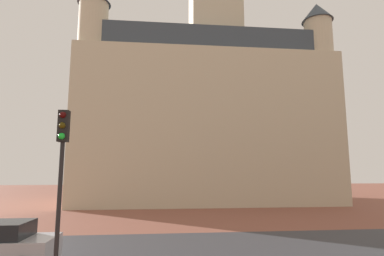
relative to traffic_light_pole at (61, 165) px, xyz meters
name	(u,v)px	position (x,y,z in m)	size (l,w,h in m)	color
ground_plane	(186,247)	(3.93, 4.98, -3.50)	(120.00, 120.00, 0.00)	brown
street_asphalt_strip	(188,251)	(3.93, 4.30, -3.50)	(120.00, 7.36, 0.00)	#38383D
landmark_building	(205,113)	(7.74, 24.95, 6.43)	(26.33, 13.91, 34.51)	beige
traffic_light_pole	(61,165)	(0.00, 0.00, 0.00)	(0.28, 0.34, 5.04)	black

